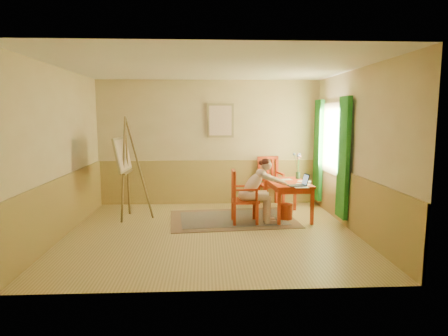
{
  "coord_description": "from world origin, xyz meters",
  "views": [
    {
      "loc": [
        -0.09,
        -6.45,
        2.0
      ],
      "look_at": [
        0.25,
        0.55,
        1.05
      ],
      "focal_mm": 30.8,
      "sensor_mm": 36.0,
      "label": 1
    }
  ],
  "objects": [
    {
      "name": "vase",
      "position": [
        1.8,
        1.27,
        0.97
      ],
      "size": [
        0.19,
        0.27,
        0.54
      ],
      "color": "#3F724C",
      "rests_on": "table"
    },
    {
      "name": "wall_portrait",
      "position": [
        0.25,
        2.2,
        1.9
      ],
      "size": [
        0.6,
        0.05,
        0.76
      ],
      "color": "#938254",
      "rests_on": "room"
    },
    {
      "name": "room",
      "position": [
        0.0,
        0.0,
        1.4
      ],
      "size": [
        5.04,
        4.54,
        2.84
      ],
      "color": "tan",
      "rests_on": "ground"
    },
    {
      "name": "papers",
      "position": [
        1.69,
        0.75,
        0.72
      ],
      "size": [
        0.62,
        1.07,
        0.0
      ],
      "color": "white",
      "rests_on": "table"
    },
    {
      "name": "easel",
      "position": [
        -1.66,
        1.03,
        1.18
      ],
      "size": [
        0.68,
        0.89,
        2.0
      ],
      "color": "brown",
      "rests_on": "room"
    },
    {
      "name": "laptop",
      "position": [
        1.64,
        0.45,
        0.77
      ],
      "size": [
        0.4,
        0.28,
        0.22
      ],
      "color": "#1E2338",
      "rests_on": "table"
    },
    {
      "name": "wainscot",
      "position": [
        0.0,
        0.8,
        0.5
      ],
      "size": [
        5.0,
        4.5,
        1.0
      ],
      "color": "tan",
      "rests_on": "room"
    },
    {
      "name": "rug",
      "position": [
        0.43,
        0.84,
        0.01
      ],
      "size": [
        2.53,
        1.8,
        0.02
      ],
      "color": "#8C7251",
      "rests_on": "room"
    },
    {
      "name": "chair_back",
      "position": [
        1.36,
        1.99,
        0.55
      ],
      "size": [
        0.56,
        0.57,
        1.09
      ],
      "color": "#C73E16",
      "rests_on": "room"
    },
    {
      "name": "window",
      "position": [
        2.42,
        1.1,
        1.35
      ],
      "size": [
        0.12,
        2.01,
        2.2
      ],
      "color": "white",
      "rests_on": "room"
    },
    {
      "name": "chair_left",
      "position": [
        0.58,
        0.54,
        0.5
      ],
      "size": [
        0.47,
        0.45,
        1.01
      ],
      "color": "#C73E16",
      "rests_on": "room"
    },
    {
      "name": "figure",
      "position": [
        0.87,
        0.53,
        0.68
      ],
      "size": [
        0.9,
        0.39,
        1.23
      ],
      "color": "#D5B293",
      "rests_on": "room"
    },
    {
      "name": "wastebasket",
      "position": [
        1.45,
        0.77,
        0.15
      ],
      "size": [
        0.36,
        0.36,
        0.31
      ],
      "primitive_type": "cylinder",
      "rotation": [
        0.0,
        0.0,
        -0.32
      ],
      "color": "#AB3D18",
      "rests_on": "room"
    },
    {
      "name": "table",
      "position": [
        1.53,
        0.92,
        0.63
      ],
      "size": [
        0.79,
        1.24,
        0.72
      ],
      "color": "#C73E16",
      "rests_on": "room"
    }
  ]
}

